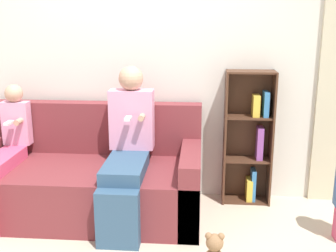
{
  "coord_description": "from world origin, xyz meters",
  "views": [
    {
      "loc": [
        0.62,
        -2.88,
        1.73
      ],
      "look_at": [
        0.33,
        0.63,
        0.81
      ],
      "focal_mm": 45.0,
      "sensor_mm": 36.0,
      "label": 1
    }
  ],
  "objects_px": {
    "child_seated": "(2,156)",
    "couch": "(87,180)",
    "bookshelf": "(250,140)",
    "adult_seated": "(128,145)"
  },
  "relations": [
    {
      "from": "couch",
      "to": "bookshelf",
      "type": "relative_size",
      "value": 1.61
    },
    {
      "from": "child_seated",
      "to": "couch",
      "type": "bearing_deg",
      "value": 12.14
    },
    {
      "from": "couch",
      "to": "child_seated",
      "type": "relative_size",
      "value": 1.79
    },
    {
      "from": "child_seated",
      "to": "adult_seated",
      "type": "bearing_deg",
      "value": 3.35
    },
    {
      "from": "couch",
      "to": "adult_seated",
      "type": "xyz_separation_m",
      "value": [
        0.39,
        -0.09,
        0.37
      ]
    },
    {
      "from": "child_seated",
      "to": "bookshelf",
      "type": "bearing_deg",
      "value": 13.67
    },
    {
      "from": "couch",
      "to": "bookshelf",
      "type": "xyz_separation_m",
      "value": [
        1.47,
        0.38,
        0.3
      ]
    },
    {
      "from": "bookshelf",
      "to": "couch",
      "type": "bearing_deg",
      "value": -165.6
    },
    {
      "from": "couch",
      "to": "adult_seated",
      "type": "distance_m",
      "value": 0.54
    },
    {
      "from": "child_seated",
      "to": "bookshelf",
      "type": "relative_size",
      "value": 0.9
    }
  ]
}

